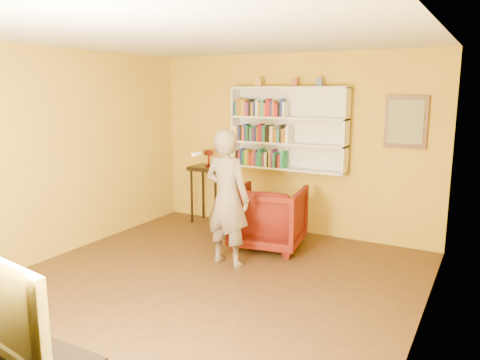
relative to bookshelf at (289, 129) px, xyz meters
The scene contains 15 objects.
room_shell 2.48m from the bookshelf, 90.00° to the right, with size 5.30×5.80×2.88m.
bookshelf is the anchor object (origin of this frame).
books_row_lower 0.64m from the bookshelf, 166.29° to the right, with size 0.85×0.19×0.27m.
books_row_middle 0.41m from the bookshelf, 164.81° to the right, with size 0.92×0.19×0.27m.
books_row_upper 0.54m from the bookshelf, 166.38° to the right, with size 0.84×0.19×0.27m.
ornament_left 0.84m from the bookshelf, behind, with size 0.09×0.09×0.12m, color gold.
ornament_centre 0.69m from the bookshelf, 31.00° to the right, with size 0.08×0.08×0.11m, color brown.
ornament_right 0.83m from the bookshelf, ahead, with size 0.09×0.09×0.12m, color #485A79.
framed_painting 1.66m from the bookshelf, ahead, with size 0.55×0.05×0.70m.
console_table 1.58m from the bookshelf, behind, with size 0.58×0.44×0.94m.
ruby_lustre 1.42m from the bookshelf, behind, with size 0.17×0.17×0.27m.
armchair 1.42m from the bookshelf, 85.73° to the right, with size 0.92×0.95×0.87m, color #480705.
person 1.81m from the bookshelf, 94.04° to the right, with size 0.62×0.41×1.71m, color #6E5F51.
game_remote 1.93m from the bookshelf, 102.05° to the right, with size 0.04×0.15×0.04m, color white.
television 4.73m from the bookshelf, 90.01° to the right, with size 1.19×0.16×0.68m, color black.
Camera 1 is at (2.74, -4.07, 2.19)m, focal length 35.00 mm.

